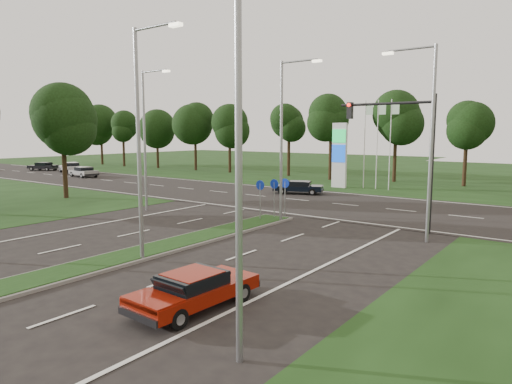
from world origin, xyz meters
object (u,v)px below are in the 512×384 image
Objects in this scene: far_car_b at (71,167)px; far_car_c at (43,166)px; red_sedan at (194,289)px; navy_sedan at (299,187)px; far_car_a at (84,172)px.

far_car_b is 1.21× the size of far_car_c.
navy_sedan is at bearing 117.15° from red_sedan.
far_car_c is (-12.54, 1.98, -0.03)m from far_car_a.
navy_sedan is 33.92m from far_car_b.
far_car_c is at bearing 112.07° from far_car_b.
far_car_b is at bearing -109.15° from far_car_c.
far_car_b reaches higher than far_car_c.
far_car_a reaches higher than red_sedan.
navy_sedan is at bearing -69.49° from far_car_b.
navy_sedan is (-10.69, 23.31, 0.00)m from red_sedan.
navy_sedan reaches higher than red_sedan.
far_car_a reaches higher than navy_sedan.
far_car_a reaches higher than far_car_c.
far_car_a is (-27.68, -2.23, 0.05)m from navy_sedan.
far_car_c is (-50.90, 23.06, 0.02)m from red_sedan.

